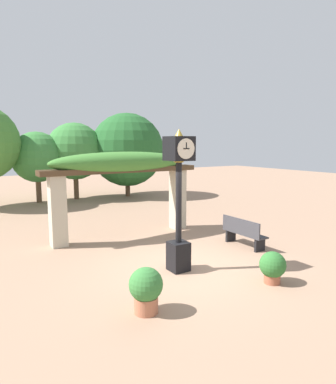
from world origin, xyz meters
name	(u,v)px	position (x,y,z in m)	size (l,w,h in m)	color
ground_plane	(181,267)	(0.00, 0.00, 0.00)	(60.00, 60.00, 0.00)	#9E7A60
pedestal_clock	(179,196)	(-0.18, -0.14, 1.91)	(0.58, 0.63, 3.53)	black
pergola	(123,171)	(0.00, 3.54, 2.26)	(5.51, 1.07, 2.91)	#BCB299
potted_plant_near_left	(273,266)	(1.21, -1.94, 0.40)	(0.61, 0.61, 0.74)	#9E563D
potted_plant_near_right	(146,288)	(-1.91, -1.65, 0.48)	(0.65, 0.65, 0.89)	#B26B4C
park_bench	(243,233)	(2.66, 0.49, 0.44)	(0.42, 1.58, 0.89)	#38383D
tree_line	(73,149)	(0.78, 11.97, 2.87)	(11.76, 4.42, 5.09)	brown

